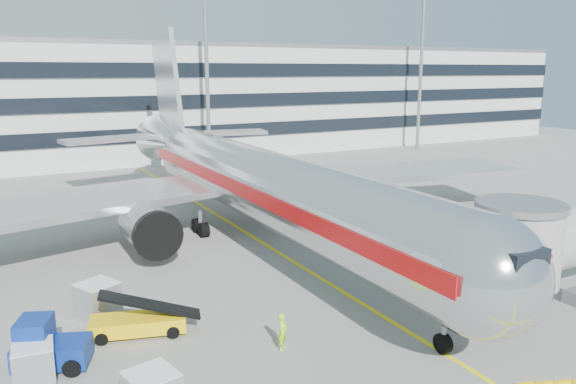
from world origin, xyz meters
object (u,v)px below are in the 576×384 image
baggage_tug (47,346)px  cargo_container_left (98,300)px  main_jet (252,180)px  cargo_container_right (34,364)px  ramp_worker (283,332)px  belt_loader (138,322)px

baggage_tug → cargo_container_left: (2.70, 3.97, -0.04)m
main_jet → cargo_container_right: bearing=-138.6°
cargo_container_left → ramp_worker: size_ratio=1.37×
main_jet → ramp_worker: bearing=-110.3°
main_jet → ramp_worker: main_jet is taller
ramp_worker → baggage_tug: bearing=117.4°
main_jet → cargo_container_left: bearing=-144.4°
main_jet → cargo_container_right: (-15.80, -13.95, -3.43)m
belt_loader → cargo_container_right: belt_loader is taller
cargo_container_left → cargo_container_right: bearing=-123.4°
main_jet → ramp_worker: (-5.98, -16.13, -3.40)m
ramp_worker → cargo_container_left: bearing=88.8°
belt_loader → ramp_worker: (5.25, -4.42, 0.22)m
belt_loader → main_jet: bearing=46.2°
main_jet → cargo_container_left: size_ratio=22.38×
main_jet → baggage_tug: size_ratio=15.27×
belt_loader → cargo_container_right: 5.10m
cargo_container_left → main_jet: bearing=35.6°
belt_loader → baggage_tug: baggage_tug is taller
belt_loader → ramp_worker: bearing=-40.1°
main_jet → baggage_tug: main_jet is taller
main_jet → cargo_container_left: (-12.53, -8.98, -3.32)m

